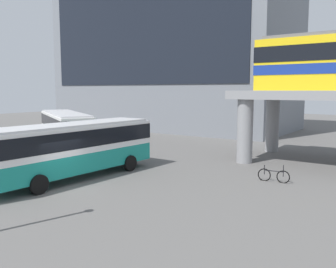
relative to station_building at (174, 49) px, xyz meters
The scene contains 5 objects.
ground_plane 26.39m from the station_building, 56.82° to the right, with size 120.00×120.00×0.00m, color #605E5B.
station_building is the anchor object (origin of this frame).
bus_main 32.15m from the station_building, 67.10° to the right, with size 3.06×11.13×3.22m.
bus_secondary 23.78m from the station_building, 81.08° to the right, with size 10.87×7.63×3.22m.
bicycle_black 33.13m from the station_building, 45.91° to the right, with size 1.79×0.22×1.04m.
Camera 1 is at (15.17, -12.20, 5.12)m, focal length 38.90 mm.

